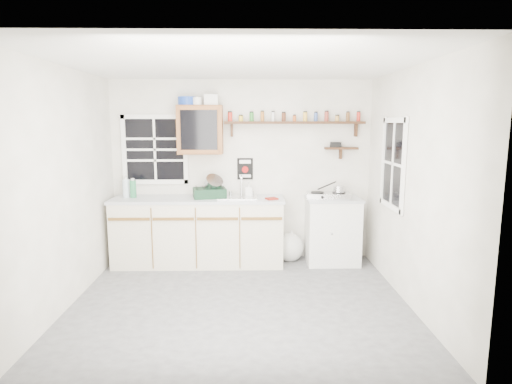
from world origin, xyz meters
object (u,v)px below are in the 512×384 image
at_px(upper_cabinet, 200,130).
at_px(hotplate, 328,195).
at_px(main_cabinet, 199,231).
at_px(dish_rack, 211,190).
at_px(right_cabinet, 332,230).
at_px(spice_shelf, 294,122).

distance_m(upper_cabinet, hotplate, 1.94).
distance_m(main_cabinet, dish_rack, 0.59).
bearing_deg(dish_rack, hotplate, -11.83).
distance_m(dish_rack, hotplate, 1.59).
bearing_deg(dish_rack, right_cabinet, -11.12).
height_order(upper_cabinet, spice_shelf, upper_cabinet).
distance_m(upper_cabinet, spice_shelf, 1.28).
relative_size(right_cabinet, upper_cabinet, 1.40).
relative_size(main_cabinet, spice_shelf, 1.21).
height_order(main_cabinet, hotplate, hotplate).
bearing_deg(spice_shelf, right_cabinet, -19.45).
bearing_deg(hotplate, upper_cabinet, -177.92).
relative_size(main_cabinet, hotplate, 3.76).
height_order(spice_shelf, dish_rack, spice_shelf).
relative_size(main_cabinet, right_cabinet, 2.54).
height_order(upper_cabinet, hotplate, upper_cabinet).
distance_m(spice_shelf, hotplate, 1.11).
bearing_deg(upper_cabinet, dish_rack, -41.62).
xyz_separation_m(main_cabinet, right_cabinet, (1.83, 0.03, -0.01)).
relative_size(main_cabinet, upper_cabinet, 3.55).
xyz_separation_m(right_cabinet, dish_rack, (-1.66, -0.00, 0.57)).
xyz_separation_m(dish_rack, hotplate, (1.59, -0.02, -0.07)).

